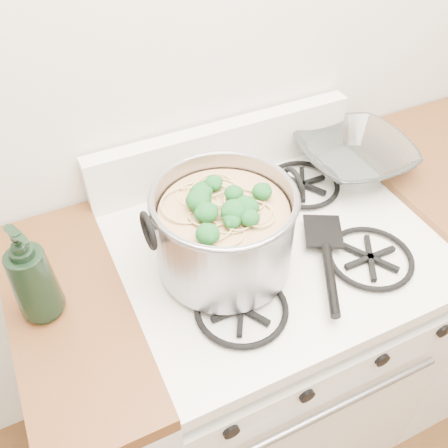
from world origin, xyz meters
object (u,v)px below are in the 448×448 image
(spatula, at_px, (323,229))
(gas_range, at_px, (265,346))
(bottle, at_px, (30,274))
(stock_pot, at_px, (224,231))
(glass_bowl, at_px, (353,162))

(spatula, bearing_deg, gas_range, -171.31)
(spatula, height_order, bottle, bottle)
(stock_pot, relative_size, bottle, 1.42)
(gas_range, height_order, bottle, bottle)
(stock_pot, bearing_deg, spatula, -4.18)
(glass_bowl, relative_size, bottle, 0.51)
(spatula, distance_m, bottle, 0.67)
(gas_range, bearing_deg, glass_bowl, 24.68)
(glass_bowl, height_order, bottle, bottle)
(glass_bowl, bearing_deg, stock_pot, -160.49)
(gas_range, distance_m, stock_pot, 0.61)
(glass_bowl, xyz_separation_m, bottle, (-0.88, -0.13, 0.10))
(gas_range, relative_size, spatula, 2.98)
(spatula, height_order, glass_bowl, glass_bowl)
(glass_bowl, bearing_deg, bottle, -171.59)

